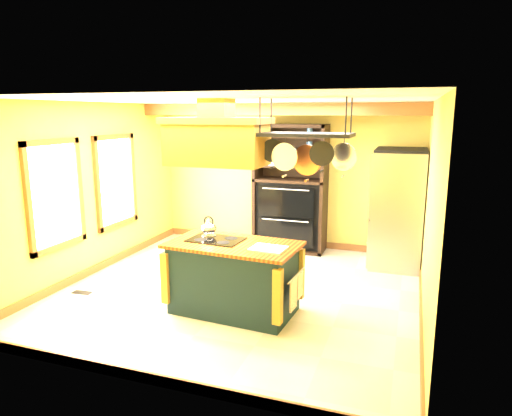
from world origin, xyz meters
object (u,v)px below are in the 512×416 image
Objects in this scene: refrigerator at (397,211)px; hutch at (291,202)px; kitchen_island at (234,277)px; pot_rack at (306,144)px; range_hood at (217,139)px.

hutch is at bearing 169.74° from refrigerator.
refrigerator is (1.88, 2.61, 0.47)m from kitchen_island.
refrigerator is 0.82× the size of hutch.
pot_rack is 0.49× the size of hutch.
pot_rack is at bearing -72.28° from hutch.
range_hood is at bearing -175.49° from kitchen_island.
range_hood is 1.11m from pot_rack.
pot_rack is at bearing -110.58° from refrigerator.
kitchen_island is 1.94m from pot_rack.
hutch is (-0.94, 2.94, -1.29)m from pot_rack.
kitchen_island is at bearing 0.29° from range_hood.
pot_rack reaches higher than refrigerator.
kitchen_island is at bearing -89.35° from hutch.
pot_rack is 3.34m from hutch.
range_hood is 1.09× the size of pot_rack.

